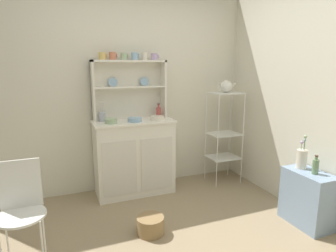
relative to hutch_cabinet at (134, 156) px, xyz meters
name	(u,v)px	position (x,y,z in m)	size (l,w,h in m)	color
wall_back	(124,91)	(-0.04, 0.26, 0.78)	(3.84, 0.05, 2.50)	silver
wall_right	(334,99)	(1.58, -1.37, 0.78)	(0.05, 3.84, 2.50)	silver
hutch_cabinet	(134,156)	(0.00, 0.00, 0.00)	(0.96, 0.45, 0.92)	white
hutch_shelf_unit	(129,85)	(0.00, 0.16, 0.86)	(0.90, 0.18, 0.71)	silver
bakers_rack	(224,128)	(1.21, -0.10, 0.28)	(0.40, 0.33, 1.22)	silver
side_shelf_blue	(308,198)	(1.40, -1.35, -0.20)	(0.28, 0.48, 0.55)	#849EBC
wire_chair	(21,204)	(-1.16, -0.99, 0.05)	(0.36, 0.36, 0.85)	white
floor_basket	(150,225)	(-0.10, -0.94, -0.39)	(0.26, 0.26, 0.16)	#93754C
cup_gold_0	(102,56)	(-0.31, 0.12, 1.20)	(0.09, 0.08, 0.08)	#DBB760
cup_terracotta_1	(112,56)	(-0.20, 0.12, 1.20)	(0.09, 0.08, 0.09)	#C67556
cup_sage_2	(124,56)	(-0.06, 0.12, 1.19)	(0.09, 0.07, 0.08)	#9EB78E
cup_sky_3	(135,56)	(0.07, 0.12, 1.20)	(0.09, 0.08, 0.09)	#8EB2D1
cup_cream_4	(145,56)	(0.20, 0.12, 1.20)	(0.08, 0.07, 0.09)	silver
cup_lilac_5	(154,57)	(0.32, 0.12, 1.20)	(0.09, 0.08, 0.08)	#B79ECC
bowl_mixing_large	(111,121)	(-0.28, -0.07, 0.47)	(0.14, 0.14, 0.06)	#9EB78E
bowl_floral_medium	(135,120)	(0.00, -0.07, 0.47)	(0.17, 0.17, 0.05)	#8EB2D1
bowl_cream_small	(157,118)	(0.28, -0.07, 0.47)	(0.16, 0.16, 0.05)	silver
jam_bottle	(159,112)	(0.35, 0.09, 0.52)	(0.06, 0.06, 0.18)	#B74C47
utensil_jar	(102,117)	(-0.35, 0.08, 0.50)	(0.08, 0.08, 0.23)	#B2B7C6
porcelain_teapot	(226,86)	(1.21, -0.10, 0.83)	(0.25, 0.16, 0.18)	white
flower_vase	(302,158)	(1.40, -1.24, 0.18)	(0.10, 0.10, 0.35)	silver
oil_bottle	(315,166)	(1.40, -1.40, 0.16)	(0.06, 0.06, 0.19)	#6B8C60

